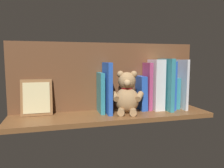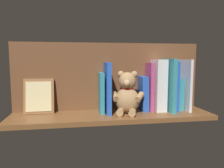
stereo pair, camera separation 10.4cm
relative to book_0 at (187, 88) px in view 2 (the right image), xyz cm
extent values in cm
cube|color=brown|center=(40.92, 3.85, -12.43)|extent=(97.42, 24.43, 2.20)
cube|color=brown|center=(40.92, -6.12, 6.13)|extent=(97.42, 1.50, 34.91)
cube|color=red|center=(0.00, 0.00, 0.00)|extent=(1.49, 9.93, 22.67)
cube|color=silver|center=(2.15, 1.88, 1.83)|extent=(1.33, 13.70, 26.32)
cube|color=teal|center=(5.18, -0.03, -3.09)|extent=(2.97, 9.86, 16.47)
cube|color=blue|center=(8.51, 1.19, 1.34)|extent=(1.93, 12.32, 25.34)
cube|color=teal|center=(11.41, 2.58, 2.05)|extent=(2.12, 15.09, 26.75)
cube|color=silver|center=(16.00, 0.69, 1.85)|extent=(5.33, 11.12, 26.35)
cube|color=#B23F72|center=(20.49, -0.23, 1.00)|extent=(1.89, 9.47, 24.65)
cube|color=blue|center=(23.90, -0.23, -2.46)|extent=(3.74, 9.47, 17.82)
ellipsoid|color=tan|center=(33.28, 4.00, -5.01)|extent=(14.79, 13.99, 12.64)
sphere|color=tan|center=(33.28, 4.00, 4.57)|extent=(8.69, 8.69, 8.69)
sphere|color=tan|center=(30.19, 5.03, 7.83)|extent=(3.36, 3.36, 3.36)
sphere|color=tan|center=(36.37, 2.97, 7.83)|extent=(3.36, 3.36, 3.36)
sphere|color=tan|center=(34.45, 7.50, 3.92)|extent=(3.36, 3.36, 3.36)
cylinder|color=tan|center=(28.08, 7.40, -2.80)|extent=(6.18, 6.70, 4.67)
cylinder|color=tan|center=(39.47, 3.60, -2.80)|extent=(3.12, 6.28, 4.67)
cylinder|color=tan|center=(32.28, 10.00, -9.65)|extent=(4.69, 5.56, 3.36)
cylinder|color=tan|center=(37.68, 8.19, -9.65)|extent=(4.69, 5.56, 3.36)
torus|color=red|center=(33.28, 4.00, 1.11)|extent=(7.30, 7.30, 0.99)
cube|color=blue|center=(42.84, 1.95, 1.13)|extent=(2.05, 13.83, 24.92)
cube|color=teal|center=(45.79, 0.34, -1.37)|extent=(2.09, 10.62, 19.91)
cube|color=brown|center=(76.07, -2.56, -2.85)|extent=(14.32, 4.39, 17.17)
cube|color=beige|center=(76.07, -1.84, -2.85)|extent=(12.03, 3.05, 14.31)
camera|label=1|loc=(67.83, 103.36, 14.94)|focal=34.51mm
camera|label=2|loc=(57.70, 105.56, 14.94)|focal=34.51mm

